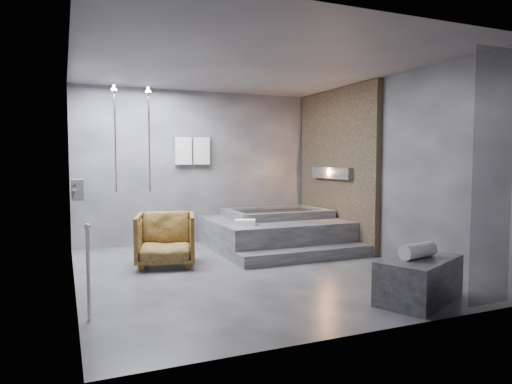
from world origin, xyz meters
name	(u,v)px	position (x,y,z in m)	size (l,w,h in m)	color
room	(269,146)	(0.40, 0.24, 1.73)	(5.00, 5.04, 2.82)	#323235
tub_deck	(274,233)	(1.05, 1.45, 0.25)	(2.20, 2.00, 0.50)	#38383B
tub_step	(307,255)	(1.05, 0.27, 0.09)	(2.20, 0.36, 0.18)	#38383B
concrete_bench	(419,280)	(1.18, -1.97, 0.24)	(1.05, 0.58, 0.47)	#2C2D2F
driftwood_chair	(166,239)	(-1.00, 0.78, 0.38)	(0.82, 0.84, 0.77)	#402A10
rolled_towel	(418,251)	(1.16, -1.96, 0.55)	(0.16, 0.16, 0.46)	silver
deck_towel	(245,222)	(0.31, 0.95, 0.54)	(0.32, 0.23, 0.09)	white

